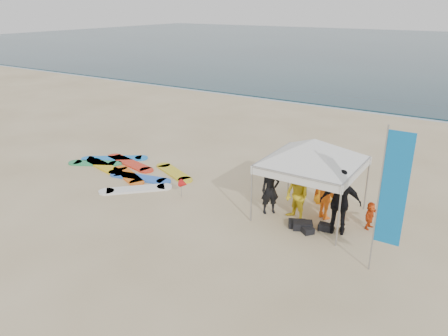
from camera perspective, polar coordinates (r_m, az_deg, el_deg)
ground at (r=12.90m, az=-8.10°, el=-8.07°), size 120.00×120.00×0.00m
ocean at (r=69.11m, az=27.13°, el=13.59°), size 160.00×84.00×0.08m
shoreline_foam at (r=28.35m, az=16.62°, el=7.41°), size 160.00×1.20×0.01m
person_black_a at (r=13.54m, az=6.06°, el=-2.84°), size 0.67×0.66×1.56m
person_yellow at (r=13.16m, az=9.50°, el=-3.62°), size 0.96×0.88×1.61m
person_orange_a at (r=13.48m, az=13.29°, el=-3.20°), size 1.23×1.03×1.65m
person_black_b at (r=12.63m, az=14.97°, el=-4.36°), size 1.22×0.76×1.93m
person_orange_b at (r=14.46m, az=12.94°, el=-1.67°), size 0.91×0.79×1.57m
person_seated at (r=13.39m, az=18.56°, el=-5.89°), size 0.39×0.80×0.83m
canopy_tent at (r=12.99m, az=11.75°, el=3.70°), size 3.74×3.74×2.82m
feather_flag at (r=10.62m, az=21.12°, el=-2.85°), size 0.62×0.04×3.70m
marker_pennant at (r=14.67m, az=-5.27°, el=-2.09°), size 0.28×0.28×0.64m
gear_pile at (r=13.02m, az=10.57°, el=-7.45°), size 1.28×0.78×0.22m
surfboard_spread at (r=17.49m, az=-12.50°, el=-0.26°), size 5.17×3.66×0.07m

